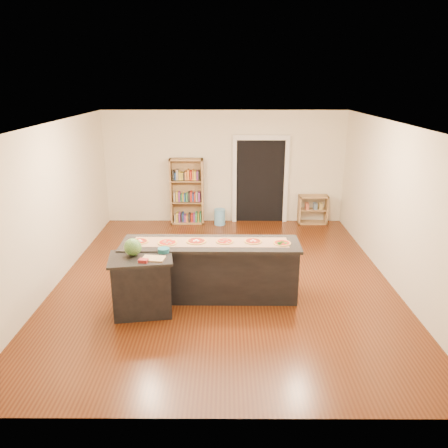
{
  "coord_description": "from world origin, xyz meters",
  "views": [
    {
      "loc": [
        0.03,
        -7.32,
        3.5
      ],
      "look_at": [
        0.0,
        0.2,
        1.0
      ],
      "focal_mm": 35.0,
      "sensor_mm": 36.0,
      "label": 1
    }
  ],
  "objects_px": {
    "kitchen_island": "(211,269)",
    "watermelon": "(133,247)",
    "waste_bin": "(220,217)",
    "low_shelf": "(313,209)",
    "bookshelf": "(187,192)",
    "side_counter": "(142,285)"
  },
  "relations": [
    {
      "from": "kitchen_island",
      "to": "waste_bin",
      "type": "bearing_deg",
      "value": 88.9
    },
    {
      "from": "side_counter",
      "to": "waste_bin",
      "type": "distance_m",
      "value": 4.54
    },
    {
      "from": "kitchen_island",
      "to": "low_shelf",
      "type": "bearing_deg",
      "value": 58.45
    },
    {
      "from": "low_shelf",
      "to": "kitchen_island",
      "type": "bearing_deg",
      "value": -121.91
    },
    {
      "from": "watermelon",
      "to": "bookshelf",
      "type": "bearing_deg",
      "value": 84.37
    },
    {
      "from": "kitchen_island",
      "to": "low_shelf",
      "type": "relative_size",
      "value": 4.0
    },
    {
      "from": "waste_bin",
      "to": "low_shelf",
      "type": "bearing_deg",
      "value": 2.82
    },
    {
      "from": "kitchen_island",
      "to": "watermelon",
      "type": "height_order",
      "value": "watermelon"
    },
    {
      "from": "kitchen_island",
      "to": "side_counter",
      "type": "relative_size",
      "value": 3.07
    },
    {
      "from": "kitchen_island",
      "to": "bookshelf",
      "type": "bearing_deg",
      "value": 100.75
    },
    {
      "from": "bookshelf",
      "to": "waste_bin",
      "type": "bearing_deg",
      "value": -8.67
    },
    {
      "from": "low_shelf",
      "to": "waste_bin",
      "type": "distance_m",
      "value": 2.37
    },
    {
      "from": "bookshelf",
      "to": "watermelon",
      "type": "distance_m",
      "value": 4.48
    },
    {
      "from": "kitchen_island",
      "to": "bookshelf",
      "type": "height_order",
      "value": "bookshelf"
    },
    {
      "from": "low_shelf",
      "to": "watermelon",
      "type": "height_order",
      "value": "watermelon"
    },
    {
      "from": "waste_bin",
      "to": "side_counter",
      "type": "bearing_deg",
      "value": -104.6
    },
    {
      "from": "kitchen_island",
      "to": "low_shelf",
      "type": "distance_m",
      "value": 4.65
    },
    {
      "from": "waste_bin",
      "to": "watermelon",
      "type": "distance_m",
      "value": 4.59
    },
    {
      "from": "bookshelf",
      "to": "watermelon",
      "type": "relative_size",
      "value": 6.14
    },
    {
      "from": "bookshelf",
      "to": "low_shelf",
      "type": "xyz_separation_m",
      "value": [
        3.18,
        -0.01,
        -0.46
      ]
    },
    {
      "from": "bookshelf",
      "to": "watermelon",
      "type": "bearing_deg",
      "value": -95.63
    },
    {
      "from": "side_counter",
      "to": "low_shelf",
      "type": "distance_m",
      "value": 5.7
    }
  ]
}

